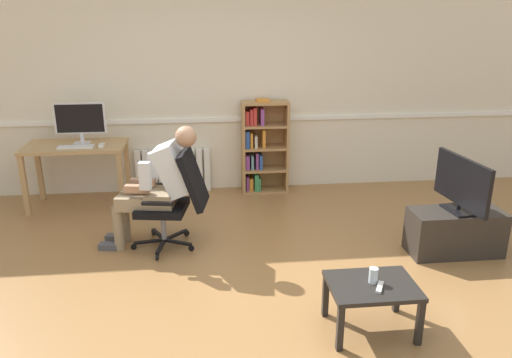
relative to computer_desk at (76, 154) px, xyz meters
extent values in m
plane|color=olive|center=(1.82, -2.15, -0.64)|extent=(18.00, 18.00, 0.00)
cube|color=beige|center=(1.82, 0.50, 0.71)|extent=(12.00, 0.10, 2.70)
cube|color=white|center=(1.82, 0.44, 0.28)|extent=(12.00, 0.03, 0.05)
cube|color=tan|center=(-0.53, -0.28, -0.28)|extent=(0.06, 0.06, 0.72)
cube|color=tan|center=(0.53, -0.28, -0.28)|extent=(0.06, 0.06, 0.72)
cube|color=tan|center=(0.53, 0.28, -0.28)|extent=(0.06, 0.06, 0.72)
cube|color=tan|center=(-0.53, 0.28, -0.28)|extent=(0.06, 0.06, 0.72)
cube|color=tan|center=(0.00, 0.00, 0.10)|extent=(1.14, 0.63, 0.04)
cube|color=silver|center=(0.07, 0.06, 0.12)|extent=(0.18, 0.14, 0.01)
cube|color=silver|center=(0.07, 0.08, 0.18)|extent=(0.04, 0.02, 0.10)
cube|color=silver|center=(0.07, 0.08, 0.41)|extent=(0.58, 0.02, 0.36)
cube|color=black|center=(0.07, 0.07, 0.41)|extent=(0.54, 0.00, 0.33)
cube|color=white|center=(0.04, -0.14, 0.13)|extent=(0.39, 0.12, 0.02)
cube|color=white|center=(0.32, -0.12, 0.13)|extent=(0.06, 0.10, 0.03)
cube|color=#AD7F4C|center=(1.98, 0.27, -0.06)|extent=(0.03, 0.28, 1.17)
cube|color=#AD7F4C|center=(2.53, 0.27, -0.06)|extent=(0.03, 0.28, 1.17)
cube|color=#AD7F4C|center=(2.25, 0.41, -0.06)|extent=(0.55, 0.02, 1.17)
cube|color=#AD7F4C|center=(2.25, 0.27, -0.63)|extent=(0.52, 0.28, 0.03)
cube|color=#AD7F4C|center=(2.25, 0.27, -0.34)|extent=(0.52, 0.28, 0.03)
cube|color=#AD7F4C|center=(2.25, 0.27, -0.06)|extent=(0.52, 0.28, 0.03)
cube|color=#AD7F4C|center=(2.25, 0.27, 0.23)|extent=(0.52, 0.28, 0.03)
cube|color=#AD7F4C|center=(2.25, 0.27, 0.51)|extent=(0.52, 0.28, 0.03)
cube|color=#89428E|center=(2.03, 0.29, -0.52)|extent=(0.03, 0.19, 0.19)
cube|color=#89428E|center=(2.03, 0.28, -0.24)|extent=(0.05, 0.19, 0.18)
cube|color=#2D519E|center=(2.03, 0.26, 0.07)|extent=(0.05, 0.19, 0.21)
cube|color=red|center=(2.03, 0.28, 0.33)|extent=(0.05, 0.19, 0.18)
cube|color=orange|center=(2.07, 0.29, -0.53)|extent=(0.05, 0.19, 0.16)
cube|color=#6699A3|center=(2.09, 0.28, -0.24)|extent=(0.03, 0.19, 0.18)
cube|color=orange|center=(2.08, 0.27, 0.05)|extent=(0.03, 0.19, 0.19)
cube|color=red|center=(2.08, 0.29, 0.34)|extent=(0.04, 0.19, 0.20)
cube|color=#38844C|center=(2.14, 0.26, -0.50)|extent=(0.05, 0.19, 0.22)
cube|color=#89428E|center=(2.15, 0.28, -0.22)|extent=(0.03, 0.19, 0.21)
cube|color=beige|center=(2.13, 0.27, 0.03)|extent=(0.03, 0.19, 0.15)
cube|color=red|center=(2.12, 0.28, 0.35)|extent=(0.04, 0.19, 0.22)
cube|color=#38844C|center=(2.18, 0.27, -0.53)|extent=(0.04, 0.19, 0.17)
cube|color=#2D519E|center=(2.20, 0.28, -0.23)|extent=(0.04, 0.19, 0.19)
cube|color=orange|center=(2.23, 0.27, 0.07)|extent=(0.04, 0.19, 0.23)
cube|color=#89428E|center=(2.21, 0.27, 0.35)|extent=(0.04, 0.19, 0.20)
cube|color=orange|center=(2.23, 0.30, 0.54)|extent=(0.16, 0.22, 0.02)
cube|color=white|center=(0.65, 0.39, -0.36)|extent=(0.07, 0.08, 0.56)
cube|color=white|center=(0.74, 0.39, -0.36)|extent=(0.07, 0.08, 0.56)
cube|color=white|center=(0.84, 0.39, -0.36)|extent=(0.07, 0.08, 0.56)
cube|color=white|center=(0.94, 0.39, -0.36)|extent=(0.07, 0.08, 0.56)
cube|color=white|center=(1.03, 0.39, -0.36)|extent=(0.07, 0.08, 0.56)
cube|color=white|center=(1.13, 0.39, -0.36)|extent=(0.07, 0.08, 0.56)
cube|color=white|center=(1.23, 0.39, -0.36)|extent=(0.07, 0.08, 0.56)
cube|color=white|center=(1.32, 0.39, -0.36)|extent=(0.07, 0.08, 0.56)
cube|color=white|center=(1.42, 0.39, -0.36)|extent=(0.07, 0.08, 0.56)
cube|color=white|center=(1.52, 0.39, -0.36)|extent=(0.07, 0.08, 0.56)
cube|color=black|center=(1.04, -1.36, -0.57)|extent=(0.08, 0.30, 0.02)
cylinder|color=black|center=(1.01, -1.51, -0.61)|extent=(0.03, 0.06, 0.06)
cube|color=black|center=(1.20, -1.28, -0.57)|extent=(0.28, 0.17, 0.02)
cylinder|color=black|center=(1.33, -1.35, -0.61)|extent=(0.06, 0.05, 0.06)
cube|color=black|center=(1.17, -1.11, -0.57)|extent=(0.24, 0.24, 0.02)
cylinder|color=black|center=(1.28, -1.00, -0.61)|extent=(0.06, 0.05, 0.06)
cube|color=black|center=(0.99, -1.08, -0.57)|extent=(0.17, 0.28, 0.02)
cylinder|color=black|center=(0.93, -0.95, -0.61)|extent=(0.04, 0.06, 0.06)
cube|color=black|center=(0.91, -1.24, -0.57)|extent=(0.30, 0.08, 0.02)
cylinder|color=black|center=(0.77, -1.26, -0.61)|extent=(0.06, 0.03, 0.06)
cylinder|color=gray|center=(1.06, -1.21, -0.41)|extent=(0.05, 0.05, 0.30)
cube|color=black|center=(1.06, -1.21, -0.23)|extent=(0.53, 0.53, 0.07)
cube|color=black|center=(1.38, -1.27, 0.07)|extent=(0.30, 0.47, 0.55)
cube|color=black|center=(1.12, -0.96, -0.08)|extent=(0.28, 0.09, 0.03)
cube|color=black|center=(1.04, -1.47, -0.08)|extent=(0.28, 0.09, 0.03)
cube|color=#937F60|center=(1.06, -1.21, -0.12)|extent=(0.31, 0.38, 0.14)
cube|color=silver|center=(1.19, -1.24, 0.17)|extent=(0.42, 0.40, 0.52)
sphere|color=#A87A5B|center=(1.32, -1.26, 0.48)|extent=(0.20, 0.20, 0.20)
cube|color=black|center=(0.79, -1.17, -0.02)|extent=(0.15, 0.06, 0.02)
cube|color=#937F60|center=(0.87, -1.08, -0.15)|extent=(0.43, 0.20, 0.13)
cylinder|color=#937F60|center=(0.67, -1.05, -0.41)|extent=(0.10, 0.10, 0.46)
cube|color=#4C4C51|center=(0.57, -1.03, -0.61)|extent=(0.23, 0.12, 0.06)
cube|color=#937F60|center=(0.84, -1.28, -0.15)|extent=(0.43, 0.20, 0.13)
cylinder|color=#937F60|center=(0.63, -1.25, -0.41)|extent=(0.10, 0.10, 0.46)
cube|color=#4C4C51|center=(0.53, -1.23, -0.61)|extent=(0.23, 0.12, 0.06)
cube|color=silver|center=(0.99, -1.04, 0.15)|extent=(0.11, 0.10, 0.26)
cube|color=#A87A5B|center=(0.88, -1.09, 0.00)|extent=(0.25, 0.11, 0.07)
cube|color=silver|center=(0.94, -1.36, 0.15)|extent=(0.11, 0.10, 0.26)
cube|color=#A87A5B|center=(0.85, -1.28, 0.00)|extent=(0.25, 0.11, 0.07)
cube|color=#2D2823|center=(3.85, -1.67, -0.42)|extent=(0.87, 0.38, 0.43)
cube|color=black|center=(3.85, -1.67, -0.20)|extent=(0.23, 0.34, 0.02)
cylinder|color=black|center=(3.85, -1.67, -0.16)|extent=(0.04, 0.04, 0.05)
cube|color=black|center=(3.85, -1.67, 0.09)|extent=(0.12, 0.79, 0.45)
cube|color=#9EBCF4|center=(3.87, -1.66, 0.09)|extent=(0.08, 0.74, 0.41)
cube|color=black|center=(2.36, -2.97, -0.47)|extent=(0.04, 0.04, 0.35)
cube|color=black|center=(2.93, -2.97, -0.47)|extent=(0.04, 0.04, 0.35)
cube|color=black|center=(2.93, -2.56, -0.47)|extent=(0.04, 0.04, 0.35)
cube|color=black|center=(2.36, -2.56, -0.47)|extent=(0.04, 0.04, 0.35)
cube|color=black|center=(2.65, -2.76, -0.28)|extent=(0.62, 0.47, 0.03)
cylinder|color=silver|center=(2.65, -2.74, -0.21)|extent=(0.07, 0.07, 0.11)
cube|color=white|center=(2.67, -2.83, -0.25)|extent=(0.10, 0.15, 0.02)
camera|label=1|loc=(1.48, -5.76, 1.57)|focal=34.81mm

